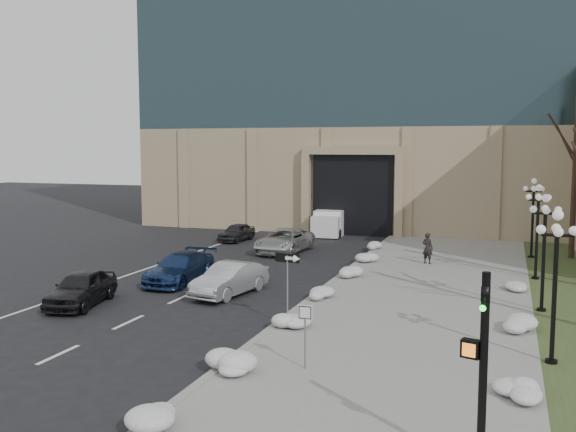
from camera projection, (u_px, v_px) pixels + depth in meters
name	position (u px, v px, depth m)	size (l,w,h in m)	color
ground	(217.00, 406.00, 16.44)	(160.00, 160.00, 0.00)	black
sidewalk	(424.00, 295.00, 28.46)	(9.00, 40.00, 0.12)	gray
curb	(326.00, 287.00, 29.91)	(0.30, 40.00, 0.14)	gray
office_tower	(407.00, 10.00, 56.04)	(40.00, 24.70, 36.00)	tan
car_a	(81.00, 288.00, 26.71)	(1.73, 4.31, 1.47)	black
car_b	(230.00, 279.00, 28.53)	(1.52, 4.37, 1.44)	#B4B7BC
car_c	(180.00, 268.00, 31.16)	(2.00, 4.92, 1.43)	navy
car_d	(285.00, 241.00, 40.03)	(2.44, 5.28, 1.47)	silver
car_e	(237.00, 232.00, 44.84)	(1.46, 3.62, 1.23)	#313036
pedestrian	(428.00, 248.00, 35.51)	(0.63, 0.42, 1.74)	black
box_truck	(331.00, 222.00, 48.39)	(2.57, 6.08, 1.88)	silver
one_way_sign	(291.00, 267.00, 23.45)	(1.01, 0.29, 2.70)	slate
keep_sign	(305.00, 323.00, 18.69)	(0.43, 0.06, 2.02)	slate
traffic_signal	(481.00, 377.00, 12.63)	(0.72, 0.95, 4.20)	black
snow_clump_a	(169.00, 416.00, 15.09)	(1.10, 1.60, 0.36)	white
snow_clump_b	(233.00, 363.00, 18.73)	(1.10, 1.60, 0.36)	white
snow_clump_c	(289.00, 324.00, 22.83)	(1.10, 1.60, 0.36)	white
snow_clump_d	(322.00, 295.00, 27.36)	(1.10, 1.60, 0.36)	white
snow_clump_e	(345.00, 274.00, 31.89)	(1.10, 1.60, 0.36)	white
snow_clump_f	(369.00, 258.00, 36.21)	(1.10, 1.60, 0.36)	white
snow_clump_g	(379.00, 247.00, 40.30)	(1.10, 1.60, 0.36)	white
snow_clump_h	(527.00, 391.00, 16.63)	(1.10, 1.60, 0.36)	white
snow_clump_i	(525.00, 326.00, 22.68)	(1.10, 1.60, 0.36)	white
snow_clump_j	(520.00, 288.00, 28.61)	(1.10, 1.60, 0.36)	white
lamppost_a	(556.00, 266.00, 19.05)	(1.18, 1.18, 4.76)	black
lamppost_b	(544.00, 237.00, 25.16)	(1.18, 1.18, 4.76)	black
lamppost_c	(538.00, 219.00, 31.27)	(1.18, 1.18, 4.76)	black
lamppost_d	(533.00, 207.00, 37.38)	(1.18, 1.18, 4.76)	black
tree_far	(576.00, 154.00, 36.81)	(3.20, 3.20, 9.50)	black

